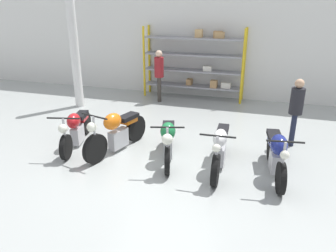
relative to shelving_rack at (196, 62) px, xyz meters
The scene contains 11 objects.
ground_plane 5.39m from the shelving_rack, 85.29° to the right, with size 30.00×30.00×0.00m, color #9EA3A0.
back_wall 0.74m from the shelving_rack, 40.36° to the left, with size 30.00×0.08×3.60m.
shelving_rack is the anchor object (origin of this frame).
support_pillar 4.14m from the shelving_rack, 148.78° to the right, with size 0.28×0.28×3.60m.
motorcycle_red 5.39m from the shelving_rack, 110.51° to the right, with size 0.83×2.07×0.98m.
motorcycle_orange 5.14m from the shelving_rack, 98.70° to the right, with size 0.86×2.07×1.10m.
motorcycle_green 5.16m from the shelving_rack, 84.25° to the right, with size 0.82×1.93×1.03m.
motorcycle_white 5.46m from the shelving_rack, 71.95° to the right, with size 0.68×2.09×1.03m.
motorcycle_blue 5.87m from the shelving_rack, 61.11° to the right, with size 0.66×1.99×1.04m.
person_browsing 1.40m from the shelving_rack, 145.27° to the right, with size 0.42×0.42×1.78m.
person_near_rack 4.67m from the shelving_rack, 46.49° to the right, with size 0.35×0.35×1.66m.
Camera 1 is at (2.03, -6.21, 3.37)m, focal length 35.00 mm.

